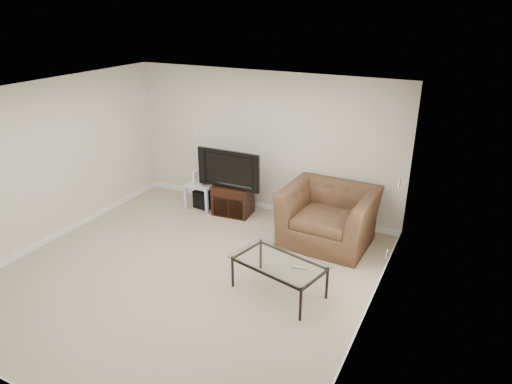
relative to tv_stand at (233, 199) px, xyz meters
The scene contains 18 objects.
floor 2.10m from the tv_stand, 79.28° to the right, with size 5.00×5.00×0.00m, color tan.
ceiling 3.05m from the tv_stand, 79.28° to the right, with size 5.00×5.00×0.00m, color white.
wall_back 1.14m from the tv_stand, 49.23° to the left, with size 5.00×0.02×2.50m, color silver.
wall_left 3.10m from the tv_stand, 135.85° to the right, with size 0.02×5.00×2.50m, color silver.
wall_right 3.67m from the tv_stand, 35.37° to the right, with size 0.02×5.00×2.50m, color silver.
plate_back 1.47m from the tv_stand, 156.60° to the left, with size 0.12×0.02×0.12m, color white.
plate_right_switch 3.07m from the tv_stand, ahead, with size 0.02×0.09×0.13m, color white.
plate_right_outlet 2.97m from the tv_stand, 14.62° to the right, with size 0.02×0.08×0.12m, color white.
tv_stand is the anchor object (origin of this frame).
dvd_player 0.19m from the tv_stand, 84.57° to the right, with size 0.37×0.26×0.05m, color black.
television 0.61m from the tv_stand, 84.57° to the right, with size 1.09×0.22×0.67m, color black.
side_table 0.64m from the tv_stand, behind, with size 0.50×0.50×0.48m, color silver, non-canonical shape.
subwoofer 0.62m from the tv_stand, behind, with size 0.32×0.32×0.32m, color black.
game_console 0.82m from the tv_stand, behind, with size 0.05×0.16×0.22m, color white.
game_case 0.65m from the tv_stand, behind, with size 0.05×0.14×0.19m, color #CC4C4C.
recliner 1.90m from the tv_stand, ahead, with size 1.38×0.89×1.20m, color brown.
coffee_table 2.53m from the tv_stand, 47.10° to the right, with size 1.18×0.67×0.46m, color black, non-canonical shape.
remote 2.76m from the tv_stand, 43.07° to the right, with size 0.18×0.05×0.02m, color #B2B2B7.
Camera 1 is at (3.33, -4.45, 3.53)m, focal length 32.00 mm.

